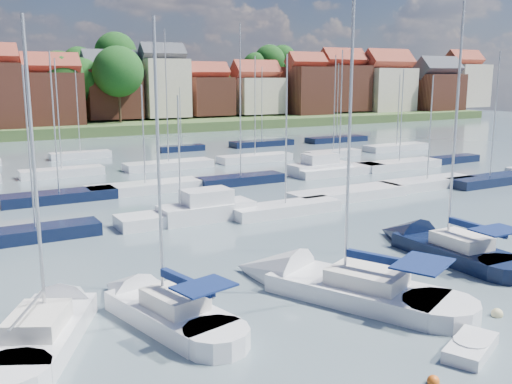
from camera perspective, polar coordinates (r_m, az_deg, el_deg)
ground at (r=62.14m, az=-8.15°, el=1.80°), size 260.00×260.00×0.00m
sailboat_left at (r=25.78m, az=-9.98°, el=-11.35°), size 4.86×10.35×13.68m
sailboat_centre at (r=28.32m, az=6.79°, el=-9.16°), size 8.42×12.92×17.19m
sailboat_navy at (r=35.76m, az=17.59°, el=-5.22°), size 3.13×11.29×15.60m
sailboat_far at (r=25.36m, az=-19.73°, el=-12.34°), size 7.04×10.34×13.61m
tender at (r=23.74m, az=20.68°, el=-14.35°), size 3.16×2.40×0.62m
buoy_b at (r=22.88m, az=20.15°, el=-15.99°), size 0.43×0.43×0.43m
buoy_c at (r=26.69m, az=18.73°, el=-11.84°), size 0.48×0.48×0.48m
buoy_d at (r=27.61m, az=22.95°, el=-11.36°), size 0.51×0.51×0.51m
buoy_e at (r=38.60m, az=19.59°, el=-4.68°), size 0.41×0.41×0.41m
buoy_g at (r=21.37m, az=17.29°, el=-17.85°), size 0.43×0.43×0.43m
marina_field at (r=58.39m, az=-4.68°, el=1.69°), size 79.62×41.41×15.93m
far_shore_town at (r=151.89m, az=-20.41°, el=8.59°), size 212.46×90.00×22.27m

